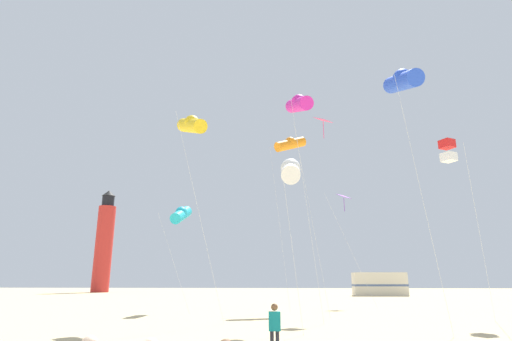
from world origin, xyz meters
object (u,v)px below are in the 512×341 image
(kite_tube_orange, at_px, (290,144))
(kite_box_scarlet, at_px, (448,151))
(lighthouse_distant, at_px, (104,243))
(kite_flyer_standing, at_px, (275,323))
(kite_diamond_violet, at_px, (344,200))
(rv_van_cream, at_px, (379,284))
(kite_tube_blue, at_px, (403,81))
(kite_tube_gold, at_px, (192,125))
(kite_tube_magenta, at_px, (299,104))
(kite_tube_white, at_px, (291,171))
(kite_diamond_rainbow, at_px, (322,128))
(kite_tube_cyan, at_px, (181,214))

(kite_tube_orange, xyz_separation_m, kite_box_scarlet, (7.89, -7.05, -2.99))
(kite_tube_orange, relative_size, lighthouse_distant, 0.71)
(kite_flyer_standing, distance_m, kite_diamond_violet, 21.23)
(kite_tube_orange, height_order, rv_van_cream, kite_tube_orange)
(kite_tube_blue, bearing_deg, kite_tube_gold, 160.11)
(kite_flyer_standing, bearing_deg, kite_tube_magenta, -101.97)
(kite_tube_white, height_order, kite_diamond_violet, kite_diamond_violet)
(kite_diamond_rainbow, bearing_deg, kite_tube_orange, 116.03)
(kite_tube_gold, relative_size, kite_diamond_violet, 1.19)
(kite_flyer_standing, bearing_deg, kite_tube_orange, -95.12)
(kite_diamond_violet, distance_m, kite_tube_magenta, 13.53)
(kite_tube_magenta, bearing_deg, kite_flyer_standing, -99.82)
(kite_tube_gold, relative_size, kite_box_scarlet, 1.14)
(kite_flyer_standing, bearing_deg, kite_tube_gold, -58.18)
(kite_tube_blue, distance_m, lighthouse_distant, 62.03)
(lighthouse_distant, bearing_deg, kite_tube_blue, -55.57)
(kite_tube_cyan, distance_m, kite_box_scarlet, 15.86)
(lighthouse_distant, bearing_deg, kite_tube_cyan, -60.11)
(kite_diamond_rainbow, relative_size, kite_tube_magenta, 1.04)
(kite_tube_magenta, height_order, lighthouse_distant, lighthouse_distant)
(kite_tube_blue, height_order, lighthouse_distant, lighthouse_distant)
(kite_flyer_standing, xyz_separation_m, kite_tube_magenta, (1.14, 6.58, 9.76))
(kite_tube_blue, bearing_deg, kite_tube_cyan, 138.74)
(kite_tube_white, height_order, kite_box_scarlet, kite_box_scarlet)
(kite_tube_magenta, relative_size, rv_van_cream, 1.70)
(kite_tube_white, xyz_separation_m, lighthouse_distant, (-30.49, 51.18, 1.96))
(kite_flyer_standing, distance_m, kite_box_scarlet, 14.02)
(kite_tube_magenta, distance_m, rv_van_cream, 37.18)
(kite_tube_gold, distance_m, rv_van_cream, 39.11)
(kite_tube_gold, height_order, rv_van_cream, kite_tube_gold)
(kite_diamond_rainbow, relative_size, kite_tube_orange, 0.97)
(kite_tube_white, distance_m, kite_tube_magenta, 5.89)
(kite_tube_blue, distance_m, rv_van_cream, 39.63)
(kite_tube_orange, xyz_separation_m, rv_van_cream, (10.99, 25.99, -9.78))
(kite_flyer_standing, distance_m, kite_tube_gold, 11.46)
(kite_flyer_standing, relative_size, kite_diamond_rainbow, 0.10)
(kite_tube_orange, distance_m, kite_diamond_violet, 6.80)
(kite_tube_white, distance_m, kite_tube_blue, 5.87)
(kite_tube_gold, relative_size, lighthouse_distant, 0.59)
(kite_tube_blue, xyz_separation_m, rv_van_cream, (6.61, 38.21, -8.16))
(kite_tube_white, height_order, kite_tube_magenta, kite_tube_magenta)
(kite_tube_gold, distance_m, kite_diamond_violet, 16.03)
(rv_van_cream, bearing_deg, kite_box_scarlet, -97.39)
(kite_diamond_rainbow, distance_m, kite_tube_orange, 4.35)
(kite_tube_white, height_order, kite_tube_orange, kite_tube_orange)
(kite_tube_white, relative_size, kite_diamond_rainbow, 0.57)
(kite_tube_white, bearing_deg, kite_diamond_rainbow, 75.95)
(kite_tube_cyan, xyz_separation_m, kite_tube_magenta, (7.39, -6.28, 4.50))
(kite_tube_blue, relative_size, kite_box_scarlet, 1.17)
(kite_tube_orange, height_order, kite_box_scarlet, kite_tube_orange)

